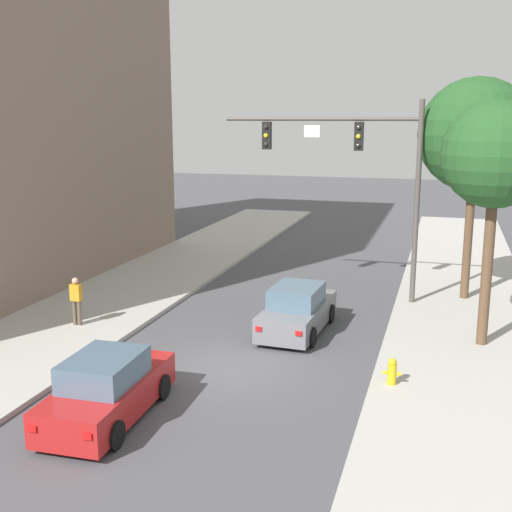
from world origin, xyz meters
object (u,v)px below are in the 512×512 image
(street_tree_nearest, at_px, (496,156))
(street_tree_second, at_px, (475,135))
(traffic_signal_mast, at_px, (360,162))
(fire_hydrant, at_px, (392,371))
(pedestrian_sidewalk_left_walker, at_px, (76,299))
(car_lead_grey, at_px, (297,311))
(car_following_red, at_px, (107,390))

(street_tree_nearest, relative_size, street_tree_second, 0.89)
(traffic_signal_mast, relative_size, fire_hydrant, 10.42)
(pedestrian_sidewalk_left_walker, height_order, fire_hydrant, pedestrian_sidewalk_left_walker)
(traffic_signal_mast, height_order, pedestrian_sidewalk_left_walker, traffic_signal_mast)
(street_tree_second, bearing_deg, fire_hydrant, -102.06)
(pedestrian_sidewalk_left_walker, bearing_deg, traffic_signal_mast, 35.43)
(car_lead_grey, relative_size, pedestrian_sidewalk_left_walker, 2.63)
(car_following_red, relative_size, street_tree_second, 0.51)
(pedestrian_sidewalk_left_walker, xyz_separation_m, street_tree_nearest, (13.00, 1.97, 4.85))
(traffic_signal_mast, distance_m, car_following_red, 13.22)
(pedestrian_sidewalk_left_walker, height_order, street_tree_nearest, street_tree_nearest)
(car_following_red, relative_size, street_tree_nearest, 0.58)
(traffic_signal_mast, relative_size, car_following_red, 1.75)
(car_lead_grey, distance_m, car_following_red, 7.98)
(car_lead_grey, bearing_deg, street_tree_second, 44.77)
(car_lead_grey, bearing_deg, street_tree_nearest, 0.90)
(car_lead_grey, xyz_separation_m, street_tree_second, (5.41, 5.36, 5.64))
(street_tree_nearest, bearing_deg, fire_hydrant, -121.33)
(car_following_red, distance_m, fire_hydrant, 7.27)
(car_lead_grey, bearing_deg, pedestrian_sidewalk_left_walker, -165.32)
(car_following_red, xyz_separation_m, fire_hydrant, (6.31, 3.61, -0.22))
(car_lead_grey, relative_size, street_tree_nearest, 0.58)
(street_tree_nearest, bearing_deg, pedestrian_sidewalk_left_walker, -171.38)
(car_lead_grey, height_order, car_following_red, same)
(pedestrian_sidewalk_left_walker, bearing_deg, street_tree_nearest, 8.62)
(car_lead_grey, xyz_separation_m, pedestrian_sidewalk_left_walker, (-7.17, -1.88, 0.34))
(pedestrian_sidewalk_left_walker, relative_size, street_tree_nearest, 0.22)
(pedestrian_sidewalk_left_walker, xyz_separation_m, street_tree_second, (12.58, 7.24, 5.30))
(car_following_red, bearing_deg, traffic_signal_mast, 70.10)
(car_lead_grey, bearing_deg, fire_hydrant, -48.11)
(car_lead_grey, height_order, street_tree_second, street_tree_second)
(fire_hydrant, relative_size, street_tree_second, 0.09)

